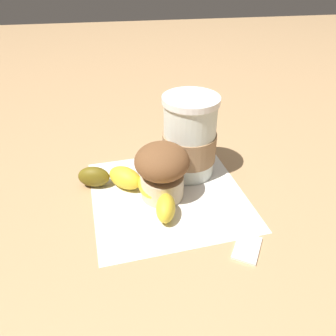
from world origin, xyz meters
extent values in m
plane|color=tan|center=(0.00, 0.00, 0.00)|extent=(3.00, 3.00, 0.00)
cube|color=white|center=(0.00, 0.00, 0.00)|extent=(0.26, 0.26, 0.00)
cylinder|color=silver|center=(-0.06, 0.05, 0.07)|extent=(0.09, 0.09, 0.13)
cylinder|color=white|center=(-0.06, 0.05, 0.14)|extent=(0.09, 0.09, 0.01)
cylinder|color=#997551|center=(-0.06, 0.05, 0.05)|extent=(0.09, 0.09, 0.05)
cylinder|color=beige|center=(0.00, -0.01, 0.02)|extent=(0.07, 0.07, 0.04)
ellipsoid|color=brown|center=(0.00, -0.01, 0.07)|extent=(0.08, 0.08, 0.05)
ellipsoid|color=gold|center=(0.05, -0.01, 0.02)|extent=(0.06, 0.04, 0.04)
ellipsoid|color=gold|center=(0.00, -0.03, 0.02)|extent=(0.07, 0.05, 0.04)
ellipsoid|color=gold|center=(-0.03, -0.07, 0.02)|extent=(0.07, 0.07, 0.04)
ellipsoid|color=brown|center=(-0.04, -0.12, 0.02)|extent=(0.04, 0.06, 0.04)
cube|color=white|center=(0.13, 0.09, 0.00)|extent=(0.06, 0.05, 0.01)
camera|label=1|loc=(0.41, -0.07, 0.34)|focal=35.00mm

